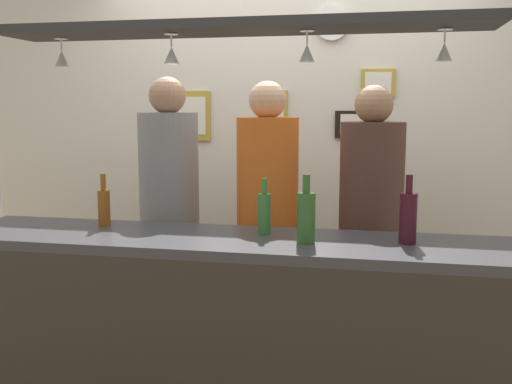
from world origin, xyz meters
The scene contains 19 objects.
back_wall centered at (0.00, 1.10, 1.30)m, with size 4.40×0.06×2.60m, color silver.
bar_counter centered at (0.00, -0.50, 0.69)m, with size 2.70×0.55×1.02m.
overhead_glass_rack centered at (0.00, -0.30, 1.95)m, with size 2.20×0.36×0.04m, color black.
hanging_wineglass_far_left centered at (-0.88, -0.26, 1.84)m, with size 0.07×0.07×0.13m.
hanging_wineglass_left centered at (-0.30, -0.32, 1.84)m, with size 0.07×0.07×0.13m.
hanging_wineglass_center_left centered at (0.31, -0.31, 1.84)m, with size 0.07×0.07×0.13m.
hanging_wineglass_center centered at (0.88, -0.24, 1.84)m, with size 0.07×0.07×0.13m.
person_left_grey_shirt centered at (-0.54, 0.28, 1.07)m, with size 0.34×0.34×1.77m.
person_middle_orange_shirt centered at (0.03, 0.28, 1.05)m, with size 0.34×0.34×1.74m.
person_right_brown_shirt centered at (0.59, 0.28, 1.04)m, with size 0.34×0.34×1.72m.
bottle_beer_amber_tall centered at (-0.70, -0.23, 1.12)m, with size 0.06×0.06×0.26m.
bottle_beer_green_import centered at (0.11, -0.25, 1.12)m, with size 0.06×0.06×0.26m.
bottle_champagne_green centered at (0.32, -0.39, 1.14)m, with size 0.08×0.08×0.30m.
bottle_wine_dark_red centered at (0.76, -0.31, 1.14)m, with size 0.08×0.08×0.30m.
picture_frame_lower_pair centered at (0.48, 1.06, 1.49)m, with size 0.30×0.02×0.18m.
picture_frame_crest centered at (-0.08, 1.06, 1.58)m, with size 0.18×0.02×0.26m.
picture_frame_upper_small centered at (0.61, 1.06, 1.76)m, with size 0.22×0.02×0.18m.
picture_frame_caricature centered at (-0.65, 1.06, 1.54)m, with size 0.26×0.02×0.34m.
wall_clock centered at (0.30, 1.05, 2.14)m, with size 0.22×0.22×0.03m, color white.
Camera 1 is at (0.63, -2.89, 1.60)m, focal length 41.45 mm.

